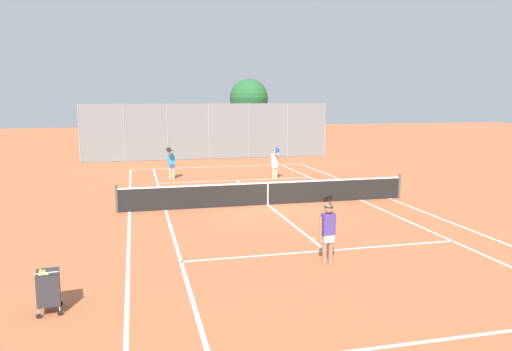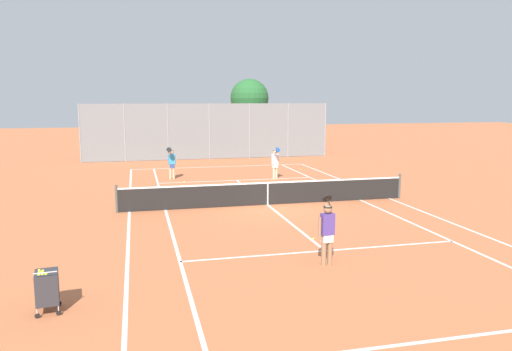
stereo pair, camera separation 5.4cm
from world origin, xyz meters
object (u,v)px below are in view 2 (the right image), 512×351
Objects in this scene: tennis_net at (268,193)px; tree_behind_left at (249,99)px; loose_tennis_ball_0 at (301,169)px; loose_tennis_ball_1 at (184,182)px; player_near_side at (327,230)px; loose_tennis_ball_2 at (313,239)px; player_far_left at (172,162)px; player_far_right at (275,162)px; ball_cart at (47,287)px.

tennis_net is 2.05× the size of tree_behind_left.
loose_tennis_ball_0 is 1.00× the size of loose_tennis_ball_1.
tree_behind_left is (3.59, 19.04, 3.73)m from tennis_net.
loose_tennis_ball_2 is at bearing 78.14° from player_near_side.
loose_tennis_ball_0 is at bearing 12.82° from player_far_left.
player_far_right is at bearing 71.47° from tennis_net.
loose_tennis_ball_1 and loose_tennis_ball_2 have the same top height.
tree_behind_left reaches higher than loose_tennis_ball_0.
loose_tennis_ball_1 is (0.54, -1.16, -0.89)m from player_far_left.
loose_tennis_ball_2 is at bearing -75.27° from player_far_left.
loose_tennis_ball_1 is 1.00× the size of loose_tennis_ball_2.
player_near_side reaches higher than ball_cart.
player_near_side is at bearing -98.58° from tree_behind_left.
ball_cart is 16.97m from player_far_left.
player_near_side is (6.61, 1.40, 0.39)m from ball_cart.
player_near_side is 26.88× the size of loose_tennis_ball_0.
ball_cart is at bearing -105.44° from loose_tennis_ball_1.
player_near_side is at bearing -106.53° from loose_tennis_ball_0.
ball_cart is at bearing -110.78° from tree_behind_left.
player_far_left reaches higher than loose_tennis_ball_0.
loose_tennis_ball_1 is at bearing -116.82° from tree_behind_left.
player_far_right reaches higher than tennis_net.
player_far_left is (3.71, 16.55, 0.39)m from ball_cart.
loose_tennis_ball_1 is at bearing 74.56° from ball_cart.
player_near_side is 2.51m from loose_tennis_ball_2.
loose_tennis_ball_1 is at bearing 99.58° from player_near_side.
tennis_net is 12.47× the size of ball_cart.
ball_cart is 8.02m from loose_tennis_ball_2.
player_far_right reaches higher than ball_cart.
loose_tennis_ball_0 is at bearing 57.62° from ball_cart.
loose_tennis_ball_0 and loose_tennis_ball_1 have the same top height.
player_far_left is 13.31m from loose_tennis_ball_2.
player_far_left is (-2.89, 15.15, 0.00)m from player_near_side.
tree_behind_left is at bearing 63.18° from loose_tennis_ball_1.
loose_tennis_ball_0 is (11.64, 18.35, -0.50)m from ball_cart.
loose_tennis_ball_2 is (2.84, -11.68, 0.00)m from loose_tennis_ball_1.
player_near_side is 0.30× the size of tree_behind_left.
loose_tennis_ball_0 is 10.56m from tree_behind_left.
player_far_right is at bearing 59.03° from ball_cart.
loose_tennis_ball_1 is at bearing -158.12° from loose_tennis_ball_0.
loose_tennis_ball_1 is (-4.88, 0.17, -0.89)m from player_far_right.
ball_cart is 14.58× the size of loose_tennis_ball_1.
player_far_right is 26.88× the size of loose_tennis_ball_2.
player_far_left is at bearing 114.68° from loose_tennis_ball_1.
player_far_right is 0.30× the size of tree_behind_left.
loose_tennis_ball_0 is 15.34m from loose_tennis_ball_2.
player_far_right is at bearing 79.97° from loose_tennis_ball_2.
loose_tennis_ball_2 is at bearing -98.27° from tree_behind_left.
tennis_net is at bearing 90.69° from loose_tennis_ball_2.
player_far_left is 13.77m from tree_behind_left.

